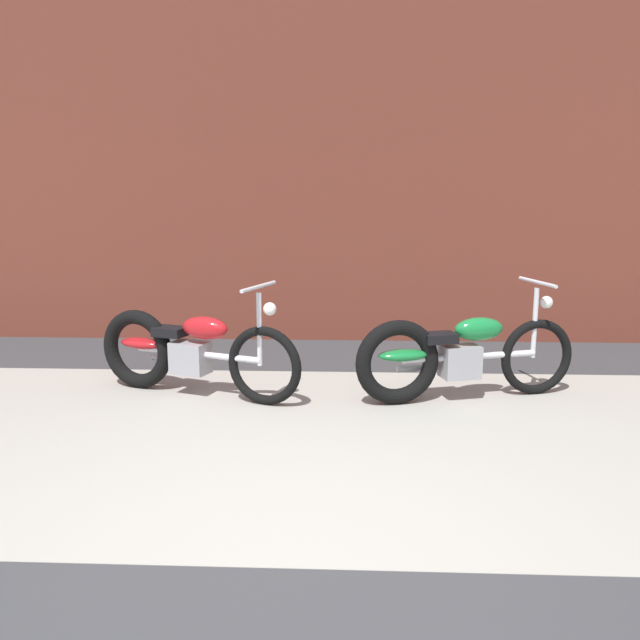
% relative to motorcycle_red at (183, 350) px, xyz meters
% --- Properties ---
extents(ground_plane, '(80.00, 80.00, 0.00)m').
position_rel_motorcycle_red_xyz_m(ground_plane, '(1.18, -2.73, -0.40)').
color(ground_plane, '#38383A').
extents(sidewalk_slab, '(36.00, 3.50, 0.01)m').
position_rel_motorcycle_red_xyz_m(sidewalk_slab, '(1.18, -0.98, -0.40)').
color(sidewalk_slab, '#9E998E').
rests_on(sidewalk_slab, ground).
extents(brick_building_wall, '(36.00, 0.50, 4.55)m').
position_rel_motorcycle_red_xyz_m(brick_building_wall, '(1.18, 2.47, 1.88)').
color(brick_building_wall, brown).
rests_on(brick_building_wall, ground).
extents(motorcycle_red, '(1.92, 0.89, 1.03)m').
position_rel_motorcycle_red_xyz_m(motorcycle_red, '(0.00, 0.00, 0.00)').
color(motorcycle_red, black).
rests_on(motorcycle_red, ground).
extents(motorcycle_green, '(1.96, 0.77, 1.03)m').
position_rel_motorcycle_red_xyz_m(motorcycle_green, '(2.35, -0.08, 0.00)').
color(motorcycle_green, black).
rests_on(motorcycle_green, ground).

